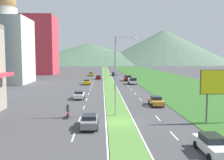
{
  "coord_description": "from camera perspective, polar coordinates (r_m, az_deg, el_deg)",
  "views": [
    {
      "loc": [
        -2.23,
        -29.66,
        7.93
      ],
      "look_at": [
        0.36,
        33.15,
        2.22
      ],
      "focal_mm": 39.81,
      "sensor_mm": 36.0,
      "label": 1
    }
  ],
  "objects": [
    {
      "name": "lane_dash_left_8",
      "position": [
        68.89,
        -4.74,
        -1.43
      ],
      "size": [
        0.16,
        2.8,
        0.01
      ],
      "primitive_type": "cube",
      "color": "silver",
      "rests_on": "ground_plane"
    },
    {
      "name": "car_0",
      "position": [
        91.23,
        -3.15,
        0.67
      ],
      "size": [
        1.99,
        4.01,
        1.45
      ],
      "rotation": [
        0.0,
        0.0,
        1.57
      ],
      "color": "maroon",
      "rests_on": "ground_plane"
    },
    {
      "name": "lane_dash_right_11",
      "position": [
        91.04,
        2.26,
        0.19
      ],
      "size": [
        0.16,
        2.8,
        0.01
      ],
      "primitive_type": "cube",
      "color": "silver",
      "rests_on": "ground_plane"
    },
    {
      "name": "midrise_colored",
      "position": [
        124.96,
        -16.7,
        7.62
      ],
      "size": [
        17.11,
        17.11,
        27.4
      ],
      "primitive_type": "cube",
      "color": "#D83847",
      "rests_on": "ground_plane"
    },
    {
      "name": "lane_dash_right_7",
      "position": [
        61.98,
        4.45,
        -2.17
      ],
      "size": [
        0.16,
        2.8,
        0.01
      ],
      "primitive_type": "cube",
      "color": "silver",
      "rests_on": "ground_plane"
    },
    {
      "name": "lane_dash_left_6",
      "position": [
        54.36,
        -5.37,
        -3.22
      ],
      "size": [
        0.16,
        2.8,
        0.01
      ],
      "primitive_type": "cube",
      "color": "silver",
      "rests_on": "ground_plane"
    },
    {
      "name": "lane_dash_left_12",
      "position": [
        98.1,
        -4.03,
        0.54
      ],
      "size": [
        0.16,
        2.8,
        0.01
      ],
      "primitive_type": "cube",
      "color": "silver",
      "rests_on": "ground_plane"
    },
    {
      "name": "domed_building",
      "position": [
        83.43,
        -23.3,
        7.36
      ],
      "size": [
        14.25,
        14.25,
        28.76
      ],
      "color": "beige",
      "rests_on": "ground_plane"
    },
    {
      "name": "lane_dash_right_6",
      "position": [
        54.77,
        5.36,
        -3.15
      ],
      "size": [
        0.16,
        2.8,
        0.01
      ],
      "primitive_type": "cube",
      "color": "silver",
      "rests_on": "ground_plane"
    },
    {
      "name": "car_5",
      "position": [
        108.49,
        0.51,
        1.42
      ],
      "size": [
        2.04,
        4.39,
        1.58
      ],
      "rotation": [
        0.0,
        0.0,
        -1.57
      ],
      "color": "black",
      "rests_on": "ground_plane"
    },
    {
      "name": "ground_plane",
      "position": [
        30.78,
        1.89,
        -9.74
      ],
      "size": [
        600.0,
        600.0,
        0.0
      ],
      "primitive_type": "plane",
      "color": "#424244"
    },
    {
      "name": "lane_dash_right_8",
      "position": [
        69.22,
        3.73,
        -1.4
      ],
      "size": [
        0.16,
        2.8,
        0.01
      ],
      "primitive_type": "cube",
      "color": "silver",
      "rests_on": "ground_plane"
    },
    {
      "name": "car_4",
      "position": [
        107.5,
        -4.84,
        1.36
      ],
      "size": [
        2.01,
        4.35,
        1.56
      ],
      "rotation": [
        0.0,
        0.0,
        1.57
      ],
      "color": "yellow",
      "rests_on": "ground_plane"
    },
    {
      "name": "lane_dash_right_2",
      "position": [
        26.63,
        14.05,
        -12.29
      ],
      "size": [
        0.16,
        2.8,
        0.01
      ],
      "primitive_type": "cube",
      "color": "silver",
      "rests_on": "ground_plane"
    },
    {
      "name": "lane_dash_right_3",
      "position": [
        33.47,
        10.47,
        -8.6
      ],
      "size": [
        0.16,
        2.8,
        0.01
      ],
      "primitive_type": "cube",
      "color": "silver",
      "rests_on": "ground_plane"
    },
    {
      "name": "lane_dash_left_13",
      "position": [
        105.41,
        -3.92,
        0.87
      ],
      "size": [
        0.16,
        2.8,
        0.01
      ],
      "primitive_type": "cube",
      "color": "silver",
      "rests_on": "ground_plane"
    },
    {
      "name": "lane_dash_left_3",
      "position": [
        32.78,
        -7.41,
        -8.84
      ],
      "size": [
        0.16,
        2.8,
        0.01
      ],
      "primitive_type": "cube",
      "color": "silver",
      "rests_on": "ground_plane"
    },
    {
      "name": "lane_dash_left_11",
      "position": [
        90.79,
        -4.17,
        0.17
      ],
      "size": [
        0.16,
        2.8,
        0.01
      ],
      "primitive_type": "cube",
      "color": "silver",
      "rests_on": "ground_plane"
    },
    {
      "name": "street_lamp_mid",
      "position": [
        59.58,
        0.29,
        2.7
      ],
      "size": [
        3.14,
        0.37,
        9.25
      ],
      "color": "#99999E",
      "rests_on": "ground_plane"
    },
    {
      "name": "lane_dash_left_5",
      "position": [
        47.12,
        -5.84,
        -4.52
      ],
      "size": [
        0.16,
        2.8,
        0.01
      ],
      "primitive_type": "cube",
      "color": "silver",
      "rests_on": "ground_plane"
    },
    {
      "name": "lane_dash_left_9",
      "position": [
        76.18,
        -4.51,
        -0.8
      ],
      "size": [
        0.16,
        2.8,
        0.01
      ],
      "primitive_type": "cube",
      "color": "silver",
      "rests_on": "ground_plane"
    },
    {
      "name": "car_3",
      "position": [
        48.25,
        -7.54,
        -3.4
      ],
      "size": [
        1.92,
        4.46,
        1.5
      ],
      "rotation": [
        0.0,
        0.0,
        1.57
      ],
      "color": "silver",
      "rests_on": "ground_plane"
    },
    {
      "name": "hill_far_right",
      "position": [
        317.81,
        11.76,
        7.47
      ],
      "size": [
        164.02,
        164.02,
        42.31
      ],
      "primitive_type": "cone",
      "color": "#516B56",
      "rests_on": "ground_plane"
    },
    {
      "name": "car_2",
      "position": [
        41.82,
        10.06,
        -4.75
      ],
      "size": [
        1.99,
        4.53,
        1.52
      ],
      "rotation": [
        0.0,
        0.0,
        -1.57
      ],
      "color": "#C6842D",
      "rests_on": "ground_plane"
    },
    {
      "name": "street_lamp_near",
      "position": [
        33.37,
        1.28,
        2.09
      ],
      "size": [
        2.97,
        0.28,
        10.8
      ],
      "color": "#99999E",
      "rests_on": "ground_plane"
    },
    {
      "name": "pickup_truck_0",
      "position": [
        84.7,
        3.67,
        0.47
      ],
      "size": [
        2.18,
        5.4,
        2.0
      ],
      "rotation": [
        0.0,
        0.0,
        -1.57
      ],
      "color": "maroon",
      "rests_on": "ground_plane"
    },
    {
      "name": "edge_line_median_left",
      "position": [
        90.01,
        -2.05,
        0.14
      ],
      "size": [
        0.16,
        240.0,
        0.01
      ],
      "primitive_type": "cube",
      "color": "silver",
      "rests_on": "ground_plane"
    },
    {
      "name": "lane_dash_left_10",
      "position": [
        83.48,
        -4.32,
        -0.27
      ],
      "size": [
        0.16,
        2.8,
        0.01
      ],
      "primitive_type": "cube",
      "color": "silver",
      "rests_on": "ground_plane"
    },
    {
      "name": "lane_dash_right_12",
      "position": [
        98.33,
        1.92,
        0.56
      ],
      "size": [
        0.16,
        2.8,
        0.01
      ],
      "primitive_type": "cube",
      "color": "silver",
      "rests_on": "ground_plane"
    },
    {
      "name": "edge_line_median_right",
      "position": [
        90.1,
        0.18,
        0.14
      ],
      "size": [
        0.16,
        240.0,
        0.01
      ],
      "primitive_type": "cube",
      "color": "silver",
      "rests_on": "ground_plane"
    },
    {
      "name": "car_7",
      "position": [
        28.66,
        -5.18,
        -9.29
      ],
      "size": [
        1.93,
        4.64,
        1.49
      ],
      "rotation": [
        0.0,
        0.0,
        1.57
      ],
      "color": "slate",
      "rests_on": "ground_plane"
    },
    {
      "name": "lane_dash_right_5",
      "position": [
        47.6,
        6.55,
        -4.43
      ],
      "size": [
        0.16,
        2.8,
        0.01
      ],
      "primitive_type": "cube",
      "color": "silver",
      "rests_on": "ground_plane"
    },
    {
      "name": "lane_dash_right_13",
      "position": [
        105.63,
        1.62,
        0.88
      ],
      "size": [
        0.16,
        2.8,
        0.01
      ],
      "primitive_type": "cube",
      "color": "silver",
      "rests_on": "ground_plane"
    },
    {
      "name": "lane_dash_right_4",
      "position": [
        40.48,
        8.16,
        -6.15
      ],
      "size": [
        0.16,
        2.8,
        0.01
      ],
      "primitive_type": "cube",
      "color": "silver",
      "rests_on": "ground_plane"
    },
    {
      "name": "lane_dash_right_10",
      "position": [
        83.75,
        2.67,
        -0.25
      ],
      "size": [
        0.16,
        2.8,
        0.01
      ],
      "primitive_type": "cube",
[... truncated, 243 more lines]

